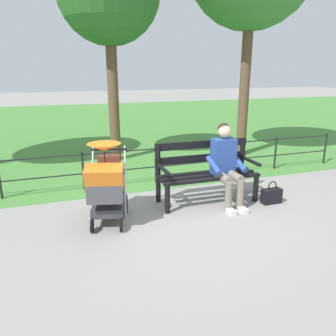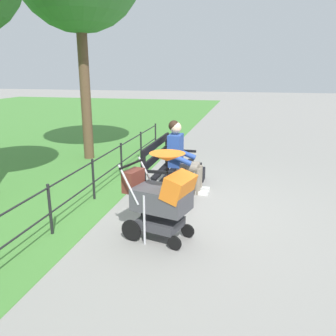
{
  "view_description": "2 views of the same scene",
  "coord_description": "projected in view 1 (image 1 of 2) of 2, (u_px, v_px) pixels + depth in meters",
  "views": [
    {
      "loc": [
        1.73,
        4.49,
        2.06
      ],
      "look_at": [
        0.25,
        0.2,
        0.71
      ],
      "focal_mm": 35.3,
      "sensor_mm": 36.0,
      "label": 1
    },
    {
      "loc": [
        5.16,
        1.23,
        2.12
      ],
      "look_at": [
        0.42,
        0.13,
        0.75
      ],
      "focal_mm": 37.57,
      "sensor_mm": 36.0,
      "label": 2
    }
  ],
  "objects": [
    {
      "name": "ground_plane",
      "position": [
        179.0,
        206.0,
        5.2
      ],
      "size": [
        60.0,
        60.0,
        0.0
      ],
      "primitive_type": "plane",
      "color": "gray"
    },
    {
      "name": "grass_lawn",
      "position": [
        101.0,
        123.0,
        13.17
      ],
      "size": [
        40.0,
        16.0,
        0.01
      ],
      "primitive_type": "cube",
      "color": "#478438",
      "rests_on": "ground"
    },
    {
      "name": "park_bench",
      "position": [
        206.0,
        169.0,
        5.31
      ],
      "size": [
        1.61,
        0.62,
        0.96
      ],
      "color": "black",
      "rests_on": "ground"
    },
    {
      "name": "person_on_bench",
      "position": [
        226.0,
        162.0,
        5.14
      ],
      "size": [
        0.54,
        0.74,
        1.28
      ],
      "color": "slate",
      "rests_on": "ground"
    },
    {
      "name": "stroller",
      "position": [
        107.0,
        183.0,
        4.47
      ],
      "size": [
        0.7,
        0.98,
        1.15
      ],
      "color": "black",
      "rests_on": "ground"
    },
    {
      "name": "handbag",
      "position": [
        271.0,
        196.0,
        5.28
      ],
      "size": [
        0.32,
        0.14,
        0.37
      ],
      "color": "black",
      "rests_on": "ground"
    },
    {
      "name": "park_fence",
      "position": [
        170.0,
        159.0,
        6.29
      ],
      "size": [
        8.05,
        0.04,
        0.7
      ],
      "color": "black",
      "rests_on": "ground"
    }
  ]
}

